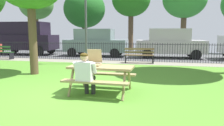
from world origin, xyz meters
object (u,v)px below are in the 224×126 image
at_px(pizza_slice_on_table, 80,65).
at_px(far_tree_left, 36,4).
at_px(parked_car_center, 170,43).
at_px(adult_at_table, 86,73).
at_px(far_tree_midleft, 84,9).
at_px(lamp_post_walkway, 86,12).
at_px(parked_car_left, 96,42).
at_px(park_bench_left, 0,53).
at_px(park_bench_center, 139,56).
at_px(parked_car_far_left, 25,37).
at_px(pizza_box_open, 94,62).
at_px(far_tree_center, 131,0).
at_px(picnic_table_foreground, 101,72).

height_order(pizza_slice_on_table, far_tree_left, far_tree_left).
relative_size(pizza_slice_on_table, parked_car_center, 0.05).
distance_m(adult_at_table, far_tree_midleft, 16.28).
bearing_deg(lamp_post_walkway, parked_car_left, 98.64).
height_order(park_bench_left, parked_car_center, parked_car_center).
xyz_separation_m(park_bench_center, parked_car_center, (1.75, 2.95, 0.59)).
xyz_separation_m(adult_at_table, parked_car_center, (2.54, 9.70, 0.35)).
distance_m(adult_at_table, parked_car_left, 10.04).
distance_m(park_bench_left, parked_car_far_left, 3.09).
height_order(parked_car_left, far_tree_left, far_tree_left).
bearing_deg(pizza_box_open, far_tree_center, 93.29).
bearing_deg(pizza_box_open, far_tree_left, 125.57).
distance_m(park_bench_left, lamp_post_walkway, 6.55).
bearing_deg(pizza_slice_on_table, far_tree_center, 91.73).
xyz_separation_m(park_bench_center, far_tree_center, (-1.57, 8.32, 4.22)).
bearing_deg(far_tree_center, far_tree_midleft, 180.00).
relative_size(picnic_table_foreground, parked_car_center, 0.41).
relative_size(pizza_slice_on_table, park_bench_center, 0.14).
bearing_deg(far_tree_left, picnic_table_foreground, -53.92).
xyz_separation_m(pizza_box_open, far_tree_left, (-10.39, 14.53, 3.62)).
bearing_deg(far_tree_left, parked_car_far_left, -68.28).
distance_m(park_bench_center, parked_car_center, 3.48).
distance_m(park_bench_center, parked_car_left, 4.52).
bearing_deg(far_tree_midleft, parked_car_far_left, -118.69).
relative_size(parked_car_far_left, far_tree_midleft, 0.84).
relative_size(lamp_post_walkway, far_tree_midleft, 0.81).
xyz_separation_m(pizza_box_open, parked_car_far_left, (-8.25, 9.16, 0.45)).
bearing_deg(parked_car_left, far_tree_left, 145.33).
bearing_deg(parked_car_left, adult_at_table, -75.16).
distance_m(park_bench_left, far_tree_midleft, 9.43).
bearing_deg(far_tree_left, park_bench_left, -74.68).
bearing_deg(far_tree_center, parked_car_left, -108.47).
distance_m(far_tree_left, far_tree_midleft, 5.12).
bearing_deg(far_tree_left, pizza_box_open, -54.43).
xyz_separation_m(park_bench_left, parked_car_center, (10.60, 2.95, 0.59)).
bearing_deg(adult_at_table, park_bench_center, 83.27).
bearing_deg(parked_car_far_left, far_tree_center, 35.90).
height_order(adult_at_table, far_tree_left, far_tree_left).
distance_m(pizza_slice_on_table, park_bench_left, 9.92).
bearing_deg(parked_car_far_left, parked_car_left, -0.01).
relative_size(picnic_table_foreground, far_tree_center, 0.29).
distance_m(pizza_box_open, far_tree_left, 18.22).
xyz_separation_m(pizza_slice_on_table, park_bench_left, (-7.72, 6.22, -0.36)).
bearing_deg(park_bench_center, pizza_box_open, -96.80).
bearing_deg(lamp_post_walkway, parked_car_center, 39.88).
xyz_separation_m(pizza_box_open, pizza_slice_on_table, (-0.39, -0.02, -0.08)).
relative_size(park_bench_center, parked_car_left, 0.37).
bearing_deg(pizza_box_open, adult_at_table, -95.90).
height_order(adult_at_table, park_bench_center, adult_at_table).
bearing_deg(park_bench_left, far_tree_left, 105.32).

